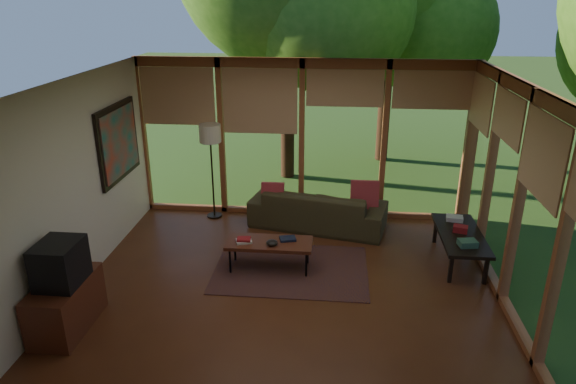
# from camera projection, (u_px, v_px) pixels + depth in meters

# --- Properties ---
(floor) EXTENTS (5.50, 5.50, 0.00)m
(floor) POSITION_uv_depth(u_px,v_px,m) (287.00, 289.00, 6.81)
(floor) COLOR #5F2F19
(floor) RESTS_ON ground
(ceiling) EXTENTS (5.50, 5.50, 0.00)m
(ceiling) POSITION_uv_depth(u_px,v_px,m) (287.00, 84.00, 5.83)
(ceiling) COLOR silver
(ceiling) RESTS_ON ground
(wall_left) EXTENTS (0.04, 5.00, 2.70)m
(wall_left) POSITION_uv_depth(u_px,v_px,m) (74.00, 187.00, 6.56)
(wall_left) COLOR silver
(wall_left) RESTS_ON ground
(wall_front) EXTENTS (5.50, 0.04, 2.70)m
(wall_front) POSITION_uv_depth(u_px,v_px,m) (257.00, 311.00, 4.00)
(wall_front) COLOR silver
(wall_front) RESTS_ON ground
(window_wall_back) EXTENTS (5.50, 0.12, 2.70)m
(window_wall_back) POSITION_uv_depth(u_px,v_px,m) (302.00, 140.00, 8.64)
(window_wall_back) COLOR #A05731
(window_wall_back) RESTS_ON ground
(window_wall_right) EXTENTS (0.12, 5.00, 2.70)m
(window_wall_right) POSITION_uv_depth(u_px,v_px,m) (518.00, 202.00, 6.07)
(window_wall_right) COLOR #A05731
(window_wall_right) RESTS_ON ground
(rug) EXTENTS (2.15, 1.52, 0.01)m
(rug) POSITION_uv_depth(u_px,v_px,m) (291.00, 269.00, 7.28)
(rug) COLOR brown
(rug) RESTS_ON floor
(sofa) EXTENTS (2.35, 1.32, 0.65)m
(sofa) POSITION_uv_depth(u_px,v_px,m) (318.00, 208.00, 8.52)
(sofa) COLOR #3D361E
(sofa) RESTS_ON floor
(pillow_left) EXTENTS (0.37, 0.20, 0.39)m
(pillow_left) POSITION_uv_depth(u_px,v_px,m) (273.00, 194.00, 8.45)
(pillow_left) COLOR maroon
(pillow_left) RESTS_ON sofa
(pillow_right) EXTENTS (0.45, 0.24, 0.48)m
(pillow_right) POSITION_uv_depth(u_px,v_px,m) (365.00, 195.00, 8.30)
(pillow_right) COLOR maroon
(pillow_right) RESTS_ON sofa
(ct_book_lower) EXTENTS (0.25, 0.21, 0.03)m
(ct_book_lower) POSITION_uv_depth(u_px,v_px,m) (244.00, 241.00, 7.13)
(ct_book_lower) COLOR beige
(ct_book_lower) RESTS_ON coffee_table
(ct_book_upper) EXTENTS (0.20, 0.15, 0.03)m
(ct_book_upper) POSITION_uv_depth(u_px,v_px,m) (244.00, 239.00, 7.12)
(ct_book_upper) COLOR maroon
(ct_book_upper) RESTS_ON coffee_table
(ct_book_side) EXTENTS (0.26, 0.21, 0.03)m
(ct_book_side) POSITION_uv_depth(u_px,v_px,m) (288.00, 239.00, 7.20)
(ct_book_side) COLOR black
(ct_book_side) RESTS_ON coffee_table
(ct_bowl) EXTENTS (0.16, 0.16, 0.07)m
(ct_bowl) POSITION_uv_depth(u_px,v_px,m) (272.00, 243.00, 7.04)
(ct_bowl) COLOR black
(ct_bowl) RESTS_ON coffee_table
(media_cabinet) EXTENTS (0.50, 1.00, 0.60)m
(media_cabinet) POSITION_uv_depth(u_px,v_px,m) (66.00, 305.00, 5.92)
(media_cabinet) COLOR #5A2718
(media_cabinet) RESTS_ON floor
(television) EXTENTS (0.45, 0.55, 0.50)m
(television) POSITION_uv_depth(u_px,v_px,m) (60.00, 263.00, 5.72)
(television) COLOR black
(television) RESTS_ON media_cabinet
(console_book_a) EXTENTS (0.26, 0.21, 0.09)m
(console_book_a) POSITION_uv_depth(u_px,v_px,m) (468.00, 243.00, 6.95)
(console_book_a) COLOR #335A47
(console_book_a) RESTS_ON side_console
(console_book_b) EXTENTS (0.23, 0.19, 0.09)m
(console_book_b) POSITION_uv_depth(u_px,v_px,m) (460.00, 229.00, 7.36)
(console_book_b) COLOR maroon
(console_book_b) RESTS_ON side_console
(console_book_c) EXTENTS (0.27, 0.22, 0.07)m
(console_book_c) POSITION_uv_depth(u_px,v_px,m) (455.00, 218.00, 7.74)
(console_book_c) COLOR beige
(console_book_c) RESTS_ON side_console
(floor_lamp) EXTENTS (0.36, 0.36, 1.65)m
(floor_lamp) POSITION_uv_depth(u_px,v_px,m) (210.00, 139.00, 8.50)
(floor_lamp) COLOR black
(floor_lamp) RESTS_ON floor
(coffee_table) EXTENTS (1.20, 0.50, 0.43)m
(coffee_table) POSITION_uv_depth(u_px,v_px,m) (269.00, 244.00, 7.17)
(coffee_table) COLOR #5A2718
(coffee_table) RESTS_ON floor
(side_console) EXTENTS (0.60, 1.40, 0.46)m
(side_console) POSITION_uv_depth(u_px,v_px,m) (460.00, 236.00, 7.35)
(side_console) COLOR black
(side_console) RESTS_ON floor
(wall_painting) EXTENTS (0.06, 1.35, 1.15)m
(wall_painting) POSITION_uv_depth(u_px,v_px,m) (119.00, 142.00, 7.78)
(wall_painting) COLOR black
(wall_painting) RESTS_ON wall_left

